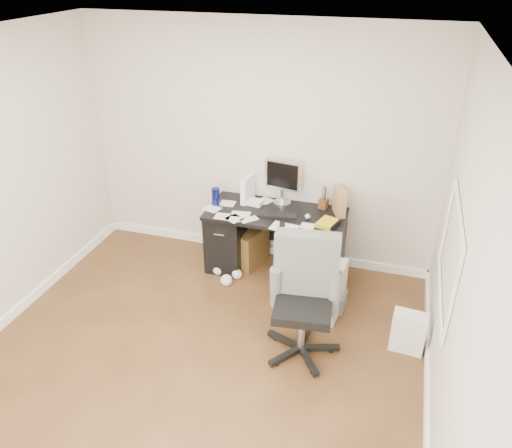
{
  "coord_description": "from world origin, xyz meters",
  "views": [
    {
      "loc": [
        1.5,
        -3.01,
        3.24
      ],
      "look_at": [
        0.21,
        1.2,
        0.83
      ],
      "focal_mm": 35.0,
      "sensor_mm": 36.0,
      "label": 1
    }
  ],
  "objects_px": {
    "desk": "(275,240)",
    "wicker_basket": "(243,245)",
    "keyboard": "(278,215)",
    "pc_tower": "(330,290)",
    "lcd_monitor": "(283,182)",
    "office_chair": "(303,301)"
  },
  "relations": [
    {
      "from": "desk",
      "to": "wicker_basket",
      "type": "relative_size",
      "value": 3.36
    },
    {
      "from": "desk",
      "to": "wicker_basket",
      "type": "distance_m",
      "value": 0.45
    },
    {
      "from": "desk",
      "to": "keyboard",
      "type": "bearing_deg",
      "value": -62.06
    },
    {
      "from": "pc_tower",
      "to": "wicker_basket",
      "type": "distance_m",
      "value": 1.29
    },
    {
      "from": "desk",
      "to": "keyboard",
      "type": "distance_m",
      "value": 0.37
    },
    {
      "from": "lcd_monitor",
      "to": "pc_tower",
      "type": "distance_m",
      "value": 1.31
    },
    {
      "from": "desk",
      "to": "keyboard",
      "type": "relative_size",
      "value": 3.56
    },
    {
      "from": "desk",
      "to": "lcd_monitor",
      "type": "distance_m",
      "value": 0.65
    },
    {
      "from": "lcd_monitor",
      "to": "pc_tower",
      "type": "xyz_separation_m",
      "value": [
        0.71,
        -0.8,
        -0.76
      ]
    },
    {
      "from": "desk",
      "to": "office_chair",
      "type": "xyz_separation_m",
      "value": [
        0.58,
        -1.22,
        0.17
      ]
    },
    {
      "from": "wicker_basket",
      "to": "lcd_monitor",
      "type": "bearing_deg",
      "value": 21.24
    },
    {
      "from": "keyboard",
      "to": "lcd_monitor",
      "type": "bearing_deg",
      "value": 86.01
    },
    {
      "from": "pc_tower",
      "to": "wicker_basket",
      "type": "relative_size",
      "value": 1.13
    },
    {
      "from": "lcd_monitor",
      "to": "keyboard",
      "type": "height_order",
      "value": "lcd_monitor"
    },
    {
      "from": "wicker_basket",
      "to": "office_chair",
      "type": "bearing_deg",
      "value": -52.9
    },
    {
      "from": "keyboard",
      "to": "pc_tower",
      "type": "relative_size",
      "value": 0.83
    },
    {
      "from": "keyboard",
      "to": "wicker_basket",
      "type": "height_order",
      "value": "keyboard"
    },
    {
      "from": "office_chair",
      "to": "wicker_basket",
      "type": "height_order",
      "value": "office_chair"
    },
    {
      "from": "office_chair",
      "to": "wicker_basket",
      "type": "distance_m",
      "value": 1.67
    },
    {
      "from": "keyboard",
      "to": "office_chair",
      "type": "height_order",
      "value": "office_chair"
    },
    {
      "from": "desk",
      "to": "pc_tower",
      "type": "distance_m",
      "value": 0.93
    },
    {
      "from": "desk",
      "to": "wicker_basket",
      "type": "xyz_separation_m",
      "value": [
        -0.4,
        0.07,
        -0.18
      ]
    }
  ]
}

